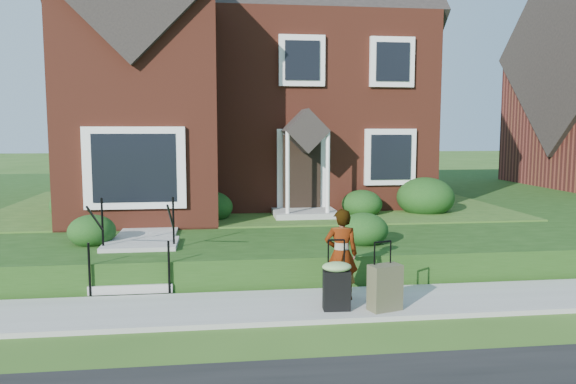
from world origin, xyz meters
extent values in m
plane|color=#2D5119|center=(0.00, 0.00, 0.00)|extent=(120.00, 120.00, 0.00)
cube|color=#9E9B93|center=(0.00, 0.00, 0.04)|extent=(60.00, 1.60, 0.08)
cube|color=#1B3C10|center=(4.00, 10.90, 0.30)|extent=(44.00, 20.00, 0.60)
cube|color=#9E9B93|center=(-2.50, 5.00, 0.63)|extent=(1.20, 6.00, 0.06)
cube|color=maroon|center=(0.00, 10.00, 3.30)|extent=(10.00, 8.00, 5.40)
cube|color=maroon|center=(-2.80, 5.20, 3.30)|extent=(3.60, 2.40, 5.40)
cube|color=white|center=(-2.80, 4.05, 2.00)|extent=(2.20, 0.30, 1.80)
cube|color=black|center=(1.20, 5.94, 1.65)|extent=(1.00, 0.12, 2.10)
cube|color=black|center=(3.60, 5.95, 2.10)|extent=(1.40, 0.10, 1.50)
cube|color=#9E9B93|center=(-2.50, 1.00, 0.15)|extent=(1.40, 0.30, 0.15)
cube|color=#9E9B93|center=(-2.50, 1.30, 0.30)|extent=(1.40, 0.30, 0.15)
cube|color=#9E9B93|center=(-2.50, 1.60, 0.45)|extent=(1.40, 0.30, 0.15)
cube|color=#9E9B93|center=(-2.50, 1.90, 0.60)|extent=(1.40, 0.30, 0.15)
cube|color=#9E9B93|center=(-2.50, 2.45, 0.60)|extent=(1.40, 0.80, 0.15)
cylinder|color=black|center=(-3.15, 0.85, 0.53)|extent=(0.04, 0.04, 0.90)
cylinder|color=black|center=(-3.15, 2.05, 1.13)|extent=(0.04, 0.04, 0.90)
cylinder|color=black|center=(-1.85, 0.85, 0.53)|extent=(0.04, 0.04, 0.90)
cylinder|color=black|center=(-1.85, 2.05, 1.13)|extent=(0.04, 0.04, 0.90)
ellipsoid|color=#0F330F|center=(-4.32, 5.47, 1.10)|extent=(1.44, 1.44, 1.01)
ellipsoid|color=#0F330F|center=(-1.20, 5.35, 1.00)|extent=(1.14, 1.14, 0.80)
ellipsoid|color=#0F330F|center=(2.75, 5.58, 0.97)|extent=(1.06, 1.06, 0.74)
ellipsoid|color=#0F330F|center=(4.54, 5.74, 1.14)|extent=(1.54, 1.54, 1.07)
ellipsoid|color=#0F330F|center=(-3.48, 2.65, 0.92)|extent=(0.92, 0.92, 0.65)
ellipsoid|color=#0F330F|center=(1.84, 2.04, 0.94)|extent=(0.97, 0.97, 0.68)
imported|color=#999999|center=(0.97, 0.16, 0.83)|extent=(0.58, 0.42, 1.49)
cube|color=black|center=(0.78, -0.39, 0.39)|extent=(0.42, 0.25, 0.62)
cylinder|color=black|center=(0.78, -0.39, 1.16)|extent=(0.25, 0.04, 0.03)
cylinder|color=black|center=(0.65, -0.39, 0.93)|extent=(0.02, 0.02, 0.46)
cylinder|color=black|center=(0.90, -0.39, 0.93)|extent=(0.02, 0.02, 0.46)
cylinder|color=black|center=(0.63, -0.39, 0.11)|extent=(0.04, 0.06, 0.06)
cylinder|color=black|center=(0.92, -0.39, 0.11)|extent=(0.04, 0.06, 0.06)
ellipsoid|color=#81AE63|center=(0.78, -0.39, 0.77)|extent=(0.47, 0.40, 0.14)
cube|color=#4B4A32|center=(1.51, -0.49, 0.43)|extent=(0.55, 0.41, 0.71)
cylinder|color=black|center=(1.51, -0.49, 1.13)|extent=(0.29, 0.11, 0.03)
cylinder|color=black|center=(1.36, -0.49, 0.96)|extent=(0.02, 0.02, 0.34)
cylinder|color=black|center=(1.66, -0.49, 0.96)|extent=(0.02, 0.02, 0.34)
cylinder|color=black|center=(1.34, -0.49, 0.11)|extent=(0.06, 0.07, 0.06)
cylinder|color=black|center=(1.68, -0.49, 0.11)|extent=(0.06, 0.07, 0.06)
camera|label=1|loc=(-1.03, -8.61, 2.86)|focal=35.00mm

